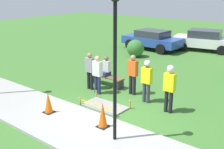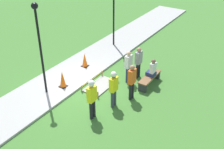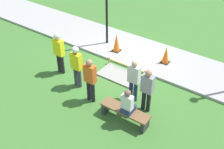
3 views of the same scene
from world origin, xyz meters
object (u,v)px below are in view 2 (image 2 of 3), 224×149
(traffic_cone_far_patch, at_px, (63,79))
(bystander_in_gray_shirt, at_px, (128,65))
(traffic_cone_near_patch, at_px, (85,60))
(worker_assistant, at_px, (114,86))
(person_seated_on_bench, at_px, (152,69))
(bystander_in_white_shirt, at_px, (139,61))
(lamppost_near, at_px, (39,37))
(park_bench, at_px, (150,79))
(lamppost_far, at_px, (114,4))
(worker_supervisor, at_px, (92,96))
(bystander_in_orange_shirt, at_px, (132,80))

(traffic_cone_far_patch, distance_m, bystander_in_gray_shirt, 3.19)
(traffic_cone_far_patch, relative_size, bystander_in_gray_shirt, 0.50)
(traffic_cone_near_patch, xyz_separation_m, worker_assistant, (2.04, 3.14, 0.54))
(person_seated_on_bench, height_order, bystander_in_white_shirt, bystander_in_white_shirt)
(worker_assistant, xyz_separation_m, lamppost_near, (0.88, -3.10, 1.79))
(park_bench, bearing_deg, lamppost_far, -126.26)
(bystander_in_white_shirt, height_order, lamppost_far, lamppost_far)
(park_bench, bearing_deg, traffic_cone_near_patch, -84.37)
(park_bench, relative_size, worker_assistant, 0.98)
(traffic_cone_far_patch, distance_m, worker_assistant, 2.80)
(worker_supervisor, height_order, bystander_in_white_shirt, worker_supervisor)
(park_bench, bearing_deg, lamppost_near, -47.75)
(bystander_in_gray_shirt, distance_m, bystander_in_white_shirt, 0.66)
(traffic_cone_far_patch, bearing_deg, person_seated_on_bench, 128.55)
(worker_supervisor, distance_m, lamppost_far, 7.27)
(park_bench, xyz_separation_m, lamppost_near, (3.29, -3.62, 2.46))
(worker_assistant, bearing_deg, lamppost_near, -74.09)
(worker_supervisor, xyz_separation_m, bystander_in_orange_shirt, (-2.02, 0.65, -0.09))
(traffic_cone_near_patch, bearing_deg, bystander_in_orange_shirt, 71.95)
(traffic_cone_near_patch, xyz_separation_m, traffic_cone_far_patch, (2.17, 0.38, 0.04))
(traffic_cone_far_patch, bearing_deg, traffic_cone_near_patch, -169.97)
(traffic_cone_far_patch, distance_m, lamppost_far, 5.84)
(bystander_in_gray_shirt, distance_m, lamppost_far, 4.63)
(person_seated_on_bench, relative_size, bystander_in_gray_shirt, 0.54)
(traffic_cone_near_patch, bearing_deg, worker_assistant, 56.93)
(person_seated_on_bench, height_order, lamppost_far, lamppost_far)
(traffic_cone_near_patch, distance_m, worker_assistant, 3.78)
(bystander_in_orange_shirt, relative_size, lamppost_far, 0.44)
(park_bench, height_order, person_seated_on_bench, person_seated_on_bench)
(bystander_in_orange_shirt, bearing_deg, person_seated_on_bench, 172.70)
(lamppost_far, bearing_deg, park_bench, 53.74)
(traffic_cone_far_patch, distance_m, park_bench, 4.14)
(worker_supervisor, distance_m, bystander_in_gray_shirt, 3.21)
(traffic_cone_near_patch, height_order, lamppost_far, lamppost_far)
(bystander_in_orange_shirt, relative_size, bystander_in_white_shirt, 1.04)
(traffic_cone_near_patch, distance_m, worker_supervisor, 4.29)
(traffic_cone_far_patch, bearing_deg, worker_assistant, 92.69)
(person_seated_on_bench, height_order, lamppost_near, lamppost_near)
(person_seated_on_bench, bearing_deg, park_bench, -23.87)
(park_bench, height_order, bystander_in_gray_shirt, bystander_in_gray_shirt)
(bystander_in_gray_shirt, height_order, lamppost_near, lamppost_near)
(bystander_in_orange_shirt, height_order, lamppost_near, lamppost_near)
(lamppost_far, bearing_deg, bystander_in_orange_shirt, 40.66)
(traffic_cone_near_patch, height_order, worker_assistant, worker_assistant)
(worker_supervisor, bearing_deg, lamppost_near, -94.73)
(bystander_in_orange_shirt, height_order, lamppost_far, lamppost_far)
(person_seated_on_bench, xyz_separation_m, lamppost_near, (3.40, -3.67, 1.97))
(traffic_cone_near_patch, height_order, park_bench, traffic_cone_near_patch)
(traffic_cone_near_patch, height_order, lamppost_near, lamppost_near)
(bystander_in_white_shirt, bearing_deg, lamppost_far, -129.48)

